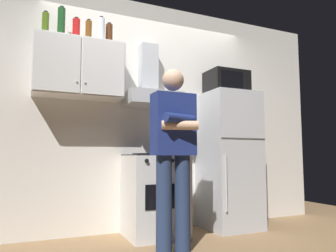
# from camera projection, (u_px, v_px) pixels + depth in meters

# --- Properties ---
(ground_plane) EXTENTS (7.00, 7.00, 0.00)m
(ground_plane) POSITION_uv_depth(u_px,v_px,m) (168.00, 242.00, 3.11)
(ground_plane) COLOR olive
(back_wall_tiled) EXTENTS (4.80, 0.10, 2.70)m
(back_wall_tiled) POSITION_uv_depth(u_px,v_px,m) (148.00, 114.00, 3.78)
(back_wall_tiled) COLOR silver
(back_wall_tiled) RESTS_ON ground_plane
(upper_cabinet) EXTENTS (0.90, 0.37, 0.60)m
(upper_cabinet) POSITION_uv_depth(u_px,v_px,m) (79.00, 69.00, 3.28)
(upper_cabinet) COLOR silver
(stove_oven) EXTENTS (0.60, 0.62, 0.87)m
(stove_oven) POSITION_uv_depth(u_px,v_px,m) (154.00, 195.00, 3.36)
(stove_oven) COLOR silver
(stove_oven) RESTS_ON ground_plane
(range_hood) EXTENTS (0.60, 0.44, 0.75)m
(range_hood) POSITION_uv_depth(u_px,v_px,m) (151.00, 90.00, 3.58)
(range_hood) COLOR #B7BABF
(refrigerator) EXTENTS (0.60, 0.62, 1.60)m
(refrigerator) POSITION_uv_depth(u_px,v_px,m) (229.00, 160.00, 3.77)
(refrigerator) COLOR silver
(refrigerator) RESTS_ON ground_plane
(microwave) EXTENTS (0.48, 0.37, 0.28)m
(microwave) POSITION_uv_depth(u_px,v_px,m) (226.00, 83.00, 3.87)
(microwave) COLOR black
(microwave) RESTS_ON refrigerator
(person_standing) EXTENTS (0.38, 0.33, 1.64)m
(person_standing) POSITION_uv_depth(u_px,v_px,m) (174.00, 150.00, 2.83)
(person_standing) COLOR navy
(person_standing) RESTS_ON ground_plane
(bottle_olive_oil) EXTENTS (0.07, 0.07, 0.26)m
(bottle_olive_oil) POSITION_uv_depth(u_px,v_px,m) (45.00, 24.00, 3.18)
(bottle_olive_oil) COLOR #4C6B19
(bottle_olive_oil) RESTS_ON upper_cabinet
(bottle_rum_dark) EXTENTS (0.08, 0.08, 0.27)m
(bottle_rum_dark) POSITION_uv_depth(u_px,v_px,m) (109.00, 35.00, 3.48)
(bottle_rum_dark) COLOR #47230F
(bottle_rum_dark) RESTS_ON upper_cabinet
(bottle_soda_red) EXTENTS (0.08, 0.08, 0.24)m
(bottle_soda_red) POSITION_uv_depth(u_px,v_px,m) (76.00, 29.00, 3.29)
(bottle_soda_red) COLOR red
(bottle_soda_red) RESTS_ON upper_cabinet
(bottle_wine_green) EXTENTS (0.08, 0.08, 0.35)m
(bottle_wine_green) POSITION_uv_depth(u_px,v_px,m) (61.00, 23.00, 3.27)
(bottle_wine_green) COLOR #19471E
(bottle_wine_green) RESTS_ON upper_cabinet
(bottle_beer_brown) EXTENTS (0.07, 0.07, 0.24)m
(bottle_beer_brown) POSITION_uv_depth(u_px,v_px,m) (89.00, 31.00, 3.34)
(bottle_beer_brown) COLOR brown
(bottle_beer_brown) RESTS_ON upper_cabinet
(bottle_vodka_clear) EXTENTS (0.07, 0.07, 0.29)m
(bottle_vodka_clear) POSITION_uv_depth(u_px,v_px,m) (101.00, 30.00, 3.39)
(bottle_vodka_clear) COLOR silver
(bottle_vodka_clear) RESTS_ON upper_cabinet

